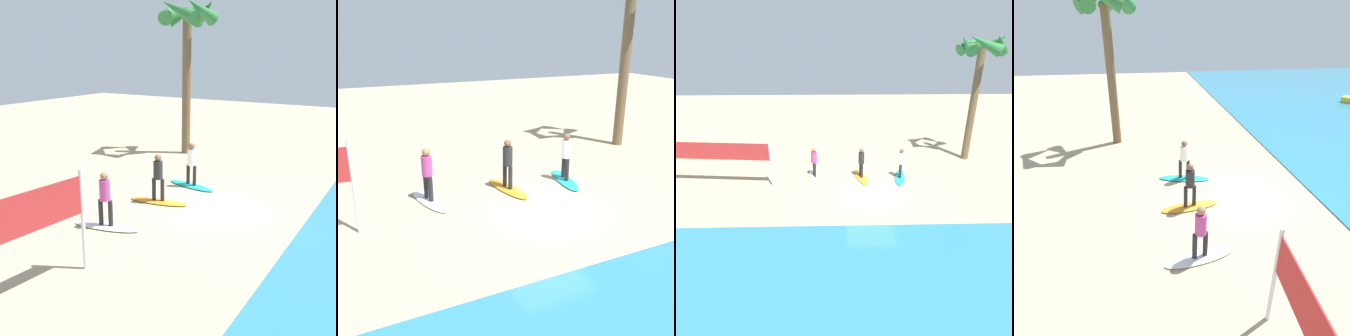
# 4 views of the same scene
# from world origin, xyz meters

# --- Properties ---
(ground_plane) EXTENTS (60.00, 60.00, 0.00)m
(ground_plane) POSITION_xyz_m (0.00, 0.00, 0.00)
(ground_plane) COLOR tan
(surfboard_teal) EXTENTS (0.96, 2.17, 0.09)m
(surfboard_teal) POSITION_xyz_m (-1.76, -1.71, 0.04)
(surfboard_teal) COLOR teal
(surfboard_teal) RESTS_ON ground
(surfer_teal) EXTENTS (0.32, 0.45, 1.64)m
(surfer_teal) POSITION_xyz_m (-1.76, -1.71, 1.04)
(surfer_teal) COLOR #232328
(surfer_teal) RESTS_ON surfboard_teal
(surfboard_orange) EXTENTS (0.91, 2.16, 0.09)m
(surfboard_orange) POSITION_xyz_m (0.41, -1.84, 0.04)
(surfboard_orange) COLOR orange
(surfboard_orange) RESTS_ON ground
(surfer_orange) EXTENTS (0.32, 0.46, 1.64)m
(surfer_orange) POSITION_xyz_m (0.41, -1.84, 1.04)
(surfer_orange) COLOR #232328
(surfer_orange) RESTS_ON surfboard_orange
(surfboard_white) EXTENTS (1.00, 2.17, 0.09)m
(surfboard_white) POSITION_xyz_m (3.02, -2.00, 0.04)
(surfboard_white) COLOR white
(surfboard_white) RESTS_ON ground
(surfer_white) EXTENTS (0.32, 0.45, 1.64)m
(surfer_white) POSITION_xyz_m (3.02, -2.00, 1.04)
(surfer_white) COLOR #232328
(surfer_white) RESTS_ON surfboard_white
(volleyball_net) EXTENTS (9.06, 0.96, 2.50)m
(volleyball_net) POSITION_xyz_m (9.63, -1.31, 1.79)
(volleyball_net) COLOR silver
(volleyball_net) RESTS_ON ground
(palm_tree) EXTENTS (2.88, 3.03, 7.66)m
(palm_tree) POSITION_xyz_m (-6.59, -4.65, 6.14)
(palm_tree) COLOR brown
(palm_tree) RESTS_ON ground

